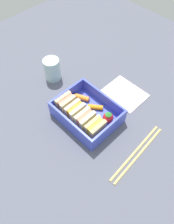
# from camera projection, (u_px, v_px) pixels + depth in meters

# --- Properties ---
(ground_plane) EXTENTS (1.20, 1.20, 0.02)m
(ground_plane) POSITION_uv_depth(u_px,v_px,m) (87.00, 119.00, 0.64)
(ground_plane) COLOR #4F5160
(bento_tray) EXTENTS (0.17, 0.14, 0.01)m
(bento_tray) POSITION_uv_depth(u_px,v_px,m) (87.00, 116.00, 0.62)
(bento_tray) COLOR blue
(bento_tray) RESTS_ON ground_plane
(bento_rim) EXTENTS (0.17, 0.14, 0.04)m
(bento_rim) POSITION_uv_depth(u_px,v_px,m) (87.00, 111.00, 0.60)
(bento_rim) COLOR blue
(bento_rim) RESTS_ON bento_tray
(sandwich_left) EXTENTS (0.03, 0.05, 0.05)m
(sandwich_left) POSITION_uv_depth(u_px,v_px,m) (95.00, 129.00, 0.56)
(sandwich_left) COLOR tan
(sandwich_left) RESTS_ON bento_tray
(sandwich_center_left) EXTENTS (0.03, 0.05, 0.05)m
(sandwich_center_left) POSITION_uv_depth(u_px,v_px,m) (85.00, 120.00, 0.58)
(sandwich_center_left) COLOR beige
(sandwich_center_left) RESTS_ON bento_tray
(sandwich_center) EXTENTS (0.03, 0.05, 0.05)m
(sandwich_center) POSITION_uv_depth(u_px,v_px,m) (75.00, 112.00, 0.60)
(sandwich_center) COLOR beige
(sandwich_center) RESTS_ON bento_tray
(sandwich_center_right) EXTENTS (0.03, 0.05, 0.05)m
(sandwich_center_right) POSITION_uv_depth(u_px,v_px,m) (66.00, 104.00, 0.61)
(sandwich_center_right) COLOR #D2B788
(sandwich_center_right) RESTS_ON bento_tray
(strawberry_far_left) EXTENTS (0.03, 0.03, 0.04)m
(strawberry_far_left) POSITION_uv_depth(u_px,v_px,m) (108.00, 117.00, 0.59)
(strawberry_far_left) COLOR red
(strawberry_far_left) RESTS_ON bento_tray
(carrot_stick_far_left) EXTENTS (0.04, 0.04, 0.01)m
(carrot_stick_far_left) POSITION_uv_depth(u_px,v_px,m) (94.00, 106.00, 0.63)
(carrot_stick_far_left) COLOR orange
(carrot_stick_far_left) RESTS_ON bento_tray
(carrot_stick_left) EXTENTS (0.05, 0.03, 0.02)m
(carrot_stick_left) POSITION_uv_depth(u_px,v_px,m) (82.00, 97.00, 0.65)
(carrot_stick_left) COLOR orange
(carrot_stick_left) RESTS_ON bento_tray
(chopstick_pair) EXTENTS (0.03, 0.21, 0.01)m
(chopstick_pair) POSITION_uv_depth(u_px,v_px,m) (137.00, 153.00, 0.56)
(chopstick_pair) COLOR tan
(chopstick_pair) RESTS_ON ground_plane
(drinking_glass) EXTENTS (0.05, 0.05, 0.07)m
(drinking_glass) POSITION_uv_depth(u_px,v_px,m) (52.00, 69.00, 0.69)
(drinking_glass) COLOR silver
(drinking_glass) RESTS_ON ground_plane
(folded_napkin) EXTENTS (0.12, 0.10, 0.00)m
(folded_napkin) POSITION_uv_depth(u_px,v_px,m) (125.00, 93.00, 0.68)
(folded_napkin) COLOR silver
(folded_napkin) RESTS_ON ground_plane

